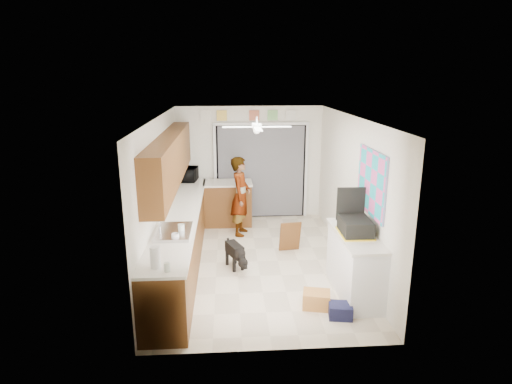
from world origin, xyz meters
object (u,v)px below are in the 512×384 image
object	(u,v)px
cardboard_box	(316,300)
dog	(235,254)
man	(241,196)
paper_towel_roll	(155,257)
microwave	(189,174)
cup	(175,236)
suitcase	(355,226)
navy_crate	(340,311)

from	to	relation	value
cardboard_box	dog	size ratio (longest dim) A/B	0.62
cardboard_box	man	size ratio (longest dim) A/B	0.23
paper_towel_roll	microwave	bearing A→B (deg)	89.57
cardboard_box	paper_towel_roll	bearing A→B (deg)	-164.89
microwave	paper_towel_roll	world-z (taller)	microwave
cup	suitcase	world-z (taller)	suitcase
navy_crate	man	size ratio (longest dim) A/B	0.19
suitcase	cardboard_box	xyz separation A→B (m)	(-0.61, -0.37, -0.94)
suitcase	dog	xyz separation A→B (m)	(-1.72, 1.00, -0.82)
paper_towel_roll	navy_crate	distance (m)	2.56
cardboard_box	navy_crate	world-z (taller)	cardboard_box
microwave	cup	world-z (taller)	microwave
navy_crate	suitcase	bearing A→B (deg)	62.53
cup	paper_towel_roll	world-z (taller)	paper_towel_roll
man	dog	size ratio (longest dim) A/B	2.65
microwave	suitcase	xyz separation A→B (m)	(2.65, -3.39, -0.03)
microwave	suitcase	size ratio (longest dim) A/B	0.94
navy_crate	dog	world-z (taller)	dog
suitcase	dog	bearing A→B (deg)	150.83
cardboard_box	microwave	bearing A→B (deg)	118.58
dog	man	bearing A→B (deg)	61.81
man	cardboard_box	bearing A→B (deg)	-148.86
cup	suitcase	xyz separation A→B (m)	(2.56, 0.03, 0.07)
microwave	navy_crate	size ratio (longest dim) A/B	1.65
suitcase	microwave	bearing A→B (deg)	128.96
man	microwave	bearing A→B (deg)	66.29
cup	man	world-z (taller)	man
cup	cardboard_box	xyz separation A→B (m)	(1.95, -0.34, -0.87)
navy_crate	cardboard_box	bearing A→B (deg)	134.87
suitcase	man	distance (m)	3.02
microwave	cup	size ratio (longest dim) A/B	4.68
cup	paper_towel_roll	size ratio (longest dim) A/B	0.41
navy_crate	man	bearing A→B (deg)	110.93
cup	dog	xyz separation A→B (m)	(0.83, 1.03, -0.75)
microwave	paper_towel_roll	distance (m)	4.32
paper_towel_roll	suitcase	bearing A→B (deg)	19.11
microwave	cup	distance (m)	3.42
cardboard_box	man	world-z (taller)	man
suitcase	cardboard_box	size ratio (longest dim) A/B	1.45
cup	suitcase	size ratio (longest dim) A/B	0.20
paper_towel_roll	navy_crate	bearing A→B (deg)	6.98
cup	navy_crate	bearing A→B (deg)	-15.34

